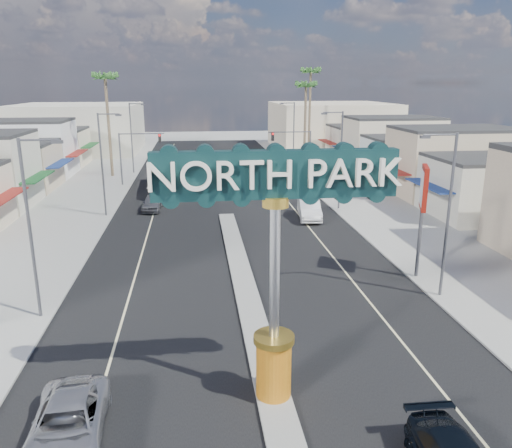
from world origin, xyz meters
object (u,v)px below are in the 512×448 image
object	(u,v)px
streetlight_r_near	(446,208)
city_bus	(168,176)
gateway_sign	(275,249)
streetlight_l_mid	(103,160)
car_parked_left	(152,203)
streetlight_l_far	(133,134)
streetlight_r_mid	(339,155)
bank_pylon_sign	(423,194)
traffic_signal_right	(295,146)
traffic_signal_left	(136,148)
palm_left_far	(105,82)
streetlight_l_near	(32,221)
car_parked_right	(309,209)
suv_left	(67,424)
streetlight_r_far	(293,133)
palm_right_mid	(306,89)
palm_right_far	(311,76)

from	to	relation	value
streetlight_r_near	city_bus	bearing A→B (deg)	117.71
gateway_sign	streetlight_l_mid	world-z (taller)	gateway_sign
gateway_sign	car_parked_left	world-z (taller)	gateway_sign
streetlight_l_far	city_bus	world-z (taller)	streetlight_l_far
streetlight_r_mid	bank_pylon_sign	xyz separation A→B (m)	(0.06, -17.14, 0.13)
traffic_signal_right	streetlight_r_near	bearing A→B (deg)	-87.90
traffic_signal_left	palm_left_far	world-z (taller)	palm_left_far
streetlight_l_near	car_parked_right	xyz separation A→B (m)	(17.55, 17.07, -4.24)
car_parked_right	bank_pylon_sign	size ratio (longest dim) A/B	0.75
traffic_signal_left	car_parked_left	distance (m)	12.91
traffic_signal_left	suv_left	xyz separation A→B (m)	(2.14, -43.56, -3.57)
car_parked_left	streetlight_l_mid	bearing A→B (deg)	-150.83
streetlight_l_near	bank_pylon_sign	world-z (taller)	streetlight_l_near
palm_left_far	streetlight_r_near	bearing A→B (deg)	-59.64
traffic_signal_right	city_bus	world-z (taller)	traffic_signal_right
streetlight_l_near	streetlight_l_far	bearing A→B (deg)	90.00
streetlight_l_near	streetlight_r_mid	world-z (taller)	same
streetlight_r_far	car_parked_left	bearing A→B (deg)	-130.31
bank_pylon_sign	streetlight_r_near	bearing A→B (deg)	-70.30
streetlight_r_far	city_bus	size ratio (longest dim) A/B	0.78
streetlight_l_far	car_parked_right	xyz separation A→B (m)	(17.55, -24.93, -4.24)
gateway_sign	suv_left	distance (m)	8.91
car_parked_right	bank_pylon_sign	distance (m)	15.25
traffic_signal_left	suv_left	bearing A→B (deg)	-87.19
streetlight_l_mid	car_parked_left	xyz separation A→B (m)	(3.77, 1.84, -4.36)
gateway_sign	streetlight_r_far	distance (m)	51.10
streetlight_l_far	palm_left_far	world-z (taller)	palm_left_far
palm_left_far	city_bus	size ratio (longest dim) A/B	1.14
car_parked_right	traffic_signal_left	bearing A→B (deg)	140.87
traffic_signal_left	streetlight_r_mid	bearing A→B (deg)	-35.50
palm_right_mid	streetlight_l_near	bearing A→B (deg)	-116.99
palm_right_mid	suv_left	xyz separation A→B (m)	(-20.04, -55.57, -9.90)
gateway_sign	car_parked_right	xyz separation A→B (m)	(7.12, 25.09, -5.10)
suv_left	car_parked_left	size ratio (longest dim) A/B	1.22
gateway_sign	palm_right_mid	xyz separation A→B (m)	(13.00, 54.02, 4.67)
streetlight_r_near	palm_right_far	world-z (taller)	palm_right_far
traffic_signal_left	streetlight_l_near	size ratio (longest dim) A/B	0.67
traffic_signal_left	streetlight_l_far	world-z (taller)	streetlight_l_far
gateway_sign	palm_left_far	size ratio (longest dim) A/B	0.70
traffic_signal_right	streetlight_l_near	xyz separation A→B (m)	(-19.62, -33.99, 0.79)
traffic_signal_left	streetlight_r_mid	xyz separation A→B (m)	(19.62, -13.99, 0.79)
palm_right_far	streetlight_r_mid	bearing A→B (deg)	-98.12
streetlight_l_far	car_parked_left	xyz separation A→B (m)	(3.77, -20.16, -4.36)
streetlight_l_near	palm_left_far	xyz separation A→B (m)	(-2.57, 40.00, 6.43)
gateway_sign	palm_right_mid	distance (m)	55.76
gateway_sign	car_parked_right	distance (m)	26.58
palm_right_mid	traffic_signal_left	bearing A→B (deg)	-151.58
streetlight_r_mid	car_parked_left	size ratio (longest dim) A/B	2.16
city_bus	suv_left	bearing A→B (deg)	-95.17
streetlight_l_near	palm_right_mid	xyz separation A→B (m)	(23.43, 46.00, 5.54)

